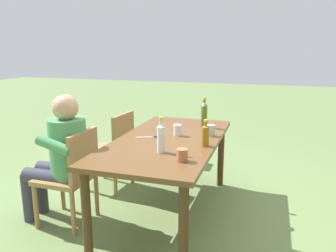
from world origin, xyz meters
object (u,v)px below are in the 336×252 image
at_px(cup_steel, 211,130).
at_px(cup_glass, 178,130).
at_px(table_knife, 151,137).
at_px(bottle_clear, 161,137).
at_px(person_in_white_shirt, 61,153).
at_px(cup_terracotta, 182,155).
at_px(chair_near_left, 115,147).
at_px(bottle_olive, 204,114).
at_px(backpack_by_near_side, 178,147).
at_px(dining_table, 168,148).
at_px(bottle_amber, 205,135).
at_px(chair_near_right, 73,172).

xyz_separation_m(cup_steel, cup_glass, (0.08, -0.30, 0.00)).
height_order(cup_steel, table_knife, cup_steel).
bearing_deg(bottle_clear, person_in_white_shirt, -89.26).
bearing_deg(cup_terracotta, chair_near_left, -132.61).
xyz_separation_m(bottle_olive, backpack_by_near_side, (-0.91, -0.54, -0.67)).
bearing_deg(bottle_olive, cup_terracotta, 3.12).
xyz_separation_m(bottle_olive, cup_glass, (0.41, -0.17, -0.08)).
relative_size(cup_steel, cup_glass, 0.99).
distance_m(bottle_clear, backpack_by_near_side, 2.00).
height_order(dining_table, bottle_amber, bottle_amber).
bearing_deg(bottle_clear, backpack_by_near_side, -168.25).
height_order(chair_near_right, person_in_white_shirt, person_in_white_shirt).
xyz_separation_m(chair_near_right, bottle_amber, (-0.28, 1.12, 0.36)).
relative_size(dining_table, table_knife, 7.93).
xyz_separation_m(chair_near_right, cup_glass, (-0.54, 0.80, 0.32)).
bearing_deg(bottle_olive, table_knife, -35.12).
distance_m(person_in_white_shirt, cup_terracotta, 1.16).
relative_size(cup_terracotta, cup_glass, 0.86).
bearing_deg(bottle_olive, person_in_white_shirt, -48.68).
bearing_deg(bottle_amber, cup_terracotta, -11.82).
bearing_deg(cup_glass, dining_table, -21.24).
height_order(bottle_clear, cup_glass, bottle_clear).
bearing_deg(chair_near_left, bottle_amber, 64.71).
xyz_separation_m(chair_near_right, bottle_clear, (-0.01, 0.82, 0.39)).
bearing_deg(cup_terracotta, bottle_clear, -124.84).
distance_m(chair_near_right, chair_near_left, 0.81).
height_order(person_in_white_shirt, bottle_clear, person_in_white_shirt).
distance_m(bottle_olive, cup_terracotta, 1.09).
distance_m(dining_table, bottle_clear, 0.45).
xyz_separation_m(bottle_clear, cup_glass, (-0.53, -0.02, -0.07)).
bearing_deg(cup_terracotta, backpack_by_near_side, -163.34).
bearing_deg(bottle_olive, bottle_clear, -9.31).
relative_size(bottle_olive, cup_terracotta, 3.48).
xyz_separation_m(bottle_clear, cup_terracotta, (0.15, 0.21, -0.08)).
relative_size(dining_table, bottle_clear, 6.34).
distance_m(chair_near_right, bottle_amber, 1.21).
bearing_deg(dining_table, backpack_by_near_side, -167.68).
xyz_separation_m(person_in_white_shirt, bottle_amber, (-0.28, 1.23, 0.19)).
xyz_separation_m(cup_terracotta, cup_glass, (-0.68, -0.23, 0.01)).
relative_size(dining_table, cup_steel, 17.14).
relative_size(cup_steel, backpack_by_near_side, 0.23).
relative_size(dining_table, cup_terracotta, 19.75).
xyz_separation_m(chair_near_left, person_in_white_shirt, (0.81, -0.11, 0.17)).
relative_size(chair_near_right, person_in_white_shirt, 0.74).
relative_size(dining_table, chair_near_left, 2.09).
distance_m(chair_near_left, cup_steel, 1.16).
bearing_deg(person_in_white_shirt, bottle_amber, 103.00).
xyz_separation_m(bottle_clear, table_knife, (-0.39, -0.23, -0.12)).
relative_size(bottle_olive, table_knife, 1.40).
bearing_deg(dining_table, cup_steel, 121.61).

